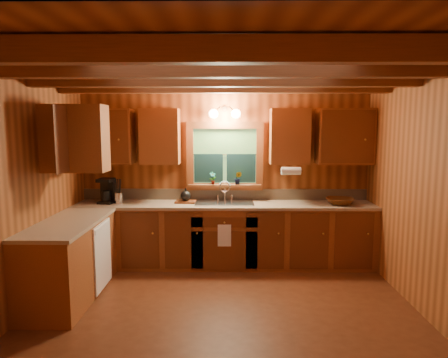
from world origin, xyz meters
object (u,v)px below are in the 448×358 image
at_px(coffee_maker, 107,191).
at_px(cutting_board, 186,202).
at_px(sink, 225,206).
at_px(wicker_basket, 340,201).

relative_size(coffee_maker, cutting_board, 1.23).
bearing_deg(sink, coffee_maker, 179.24).
xyz_separation_m(coffee_maker, wicker_basket, (3.28, -0.11, -0.13)).
height_order(coffee_maker, wicker_basket, coffee_maker).
distance_m(cutting_board, wicker_basket, 2.17).
distance_m(sink, wicker_basket, 1.61).
bearing_deg(coffee_maker, sink, 7.93).
distance_m(sink, coffee_maker, 1.69).
distance_m(sink, cutting_board, 0.56).
height_order(sink, coffee_maker, coffee_maker).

